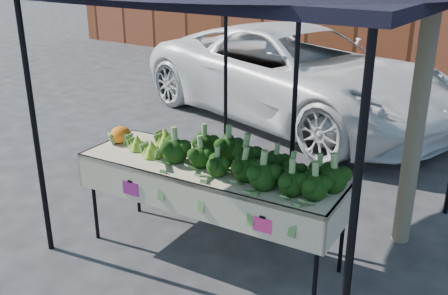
# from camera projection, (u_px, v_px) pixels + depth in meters

# --- Properties ---
(ground) EXTENTS (90.00, 90.00, 0.00)m
(ground) POSITION_uv_depth(u_px,v_px,m) (219.00, 253.00, 4.76)
(ground) COLOR #242426
(table) EXTENTS (2.46, 1.00, 0.90)m
(table) POSITION_uv_depth(u_px,v_px,m) (211.00, 211.00, 4.60)
(table) COLOR #BBB08A
(table) RESTS_ON ground
(canopy) EXTENTS (3.16, 3.16, 2.74)m
(canopy) POSITION_uv_depth(u_px,v_px,m) (265.00, 99.00, 4.69)
(canopy) COLOR black
(canopy) RESTS_ON ground
(broccoli_heap) EXTENTS (1.62, 0.59, 0.28)m
(broccoli_heap) POSITION_uv_depth(u_px,v_px,m) (250.00, 159.00, 4.20)
(broccoli_heap) COLOR black
(broccoli_heap) RESTS_ON table
(romanesco_cluster) EXTENTS (0.44, 0.58, 0.21)m
(romanesco_cluster) POSITION_uv_depth(u_px,v_px,m) (156.00, 137.00, 4.78)
(romanesco_cluster) COLOR #9DB630
(romanesco_cluster) RESTS_ON table
(cauliflower_pair) EXTENTS (0.21, 0.21, 0.19)m
(cauliflower_pair) POSITION_uv_depth(u_px,v_px,m) (121.00, 133.00, 4.93)
(cauliflower_pair) COLOR orange
(cauliflower_pair) RESTS_ON table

